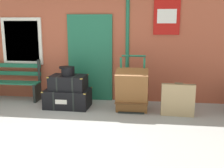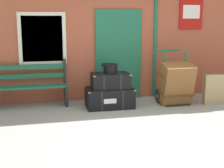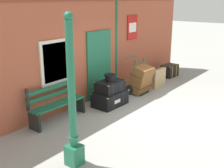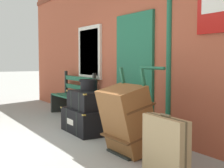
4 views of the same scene
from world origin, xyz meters
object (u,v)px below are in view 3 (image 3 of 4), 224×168
lamp_post (73,112)px  platform_bench (56,104)px  round_hatbox (110,77)px  large_brown_trunk (141,79)px  porters_trolley (137,85)px  steamer_trunk_middle (110,86)px  suitcase_cream (159,78)px  steamer_trunk_base (110,98)px  corner_trunk (169,71)px

lamp_post → platform_bench: lamp_post is taller
round_hatbox → large_brown_trunk: (1.46, -0.15, -0.38)m
round_hatbox → porters_trolley: 1.58m
steamer_trunk_middle → round_hatbox: bearing=-132.8°
lamp_post → platform_bench: (1.22, 1.83, -0.63)m
steamer_trunk_middle → large_brown_trunk: large_brown_trunk is taller
large_brown_trunk → suitcase_cream: large_brown_trunk is taller
porters_trolley → suitcase_cream: 1.01m
platform_bench → steamer_trunk_base: bearing=-15.3°
steamer_trunk_middle → suitcase_cream: (2.42, -0.29, -0.24)m
platform_bench → round_hatbox: (1.67, -0.44, 0.41)m
porters_trolley → suitcase_cream: bearing=-17.6°
corner_trunk → platform_bench: bearing=176.2°
steamer_trunk_base → suitcase_cream: size_ratio=1.43×
steamer_trunk_base → steamer_trunk_middle: size_ratio=1.23×
porters_trolley → large_brown_trunk: porters_trolley is taller
round_hatbox → large_brown_trunk: large_brown_trunk is taller
steamer_trunk_middle → porters_trolley: bearing=0.6°
steamer_trunk_middle → corner_trunk: bearing=1.0°
round_hatbox → platform_bench: bearing=165.1°
platform_bench → large_brown_trunk: (3.14, -0.60, 0.04)m
large_brown_trunk → suitcase_cream: bearing=-7.7°
round_hatbox → porters_trolley: porters_trolley is taller
lamp_post → steamer_trunk_base: 3.30m
steamer_trunk_base → porters_trolley: porters_trolley is taller
lamp_post → porters_trolley: lamp_post is taller
steamer_trunk_base → steamer_trunk_middle: bearing=33.9°
steamer_trunk_base → corner_trunk: corner_trunk is taller
steamer_trunk_middle → round_hatbox: round_hatbox is taller
lamp_post → porters_trolley: size_ratio=2.37×
platform_bench → round_hatbox: size_ratio=4.62×
platform_bench → suitcase_cream: size_ratio=2.24×
large_brown_trunk → suitcase_cream: (0.96, -0.13, -0.14)m
platform_bench → corner_trunk: size_ratio=2.19×
large_brown_trunk → corner_trunk: 2.52m
corner_trunk → steamer_trunk_middle: bearing=-179.0°
porters_trolley → corner_trunk: (2.50, 0.05, -0.03)m
suitcase_cream → steamer_trunk_middle: bearing=173.2°
round_hatbox → porters_trolley: size_ratio=0.29×
lamp_post → corner_trunk: bearing=12.0°
steamer_trunk_base → round_hatbox: (0.02, 0.01, 0.65)m
steamer_trunk_middle → round_hatbox: 0.28m
steamer_trunk_middle → large_brown_trunk: (1.46, -0.16, -0.10)m
porters_trolley → steamer_trunk_base: bearing=-178.8°
steamer_trunk_middle → corner_trunk: size_ratio=1.14×
steamer_trunk_base → suitcase_cream: (2.44, -0.28, 0.13)m
lamp_post → round_hatbox: lamp_post is taller
platform_bench → suitcase_cream: bearing=-10.1°
platform_bench → suitcase_cream: platform_bench is taller
round_hatbox → lamp_post: bearing=-154.4°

